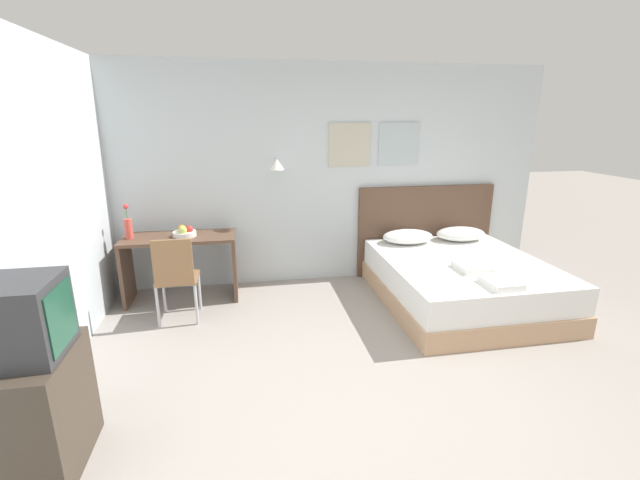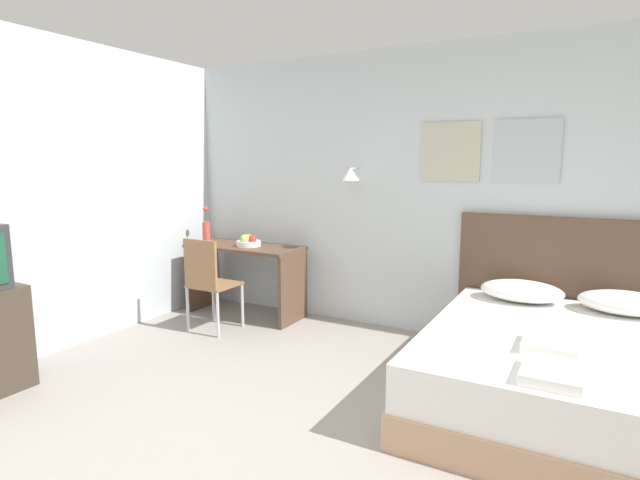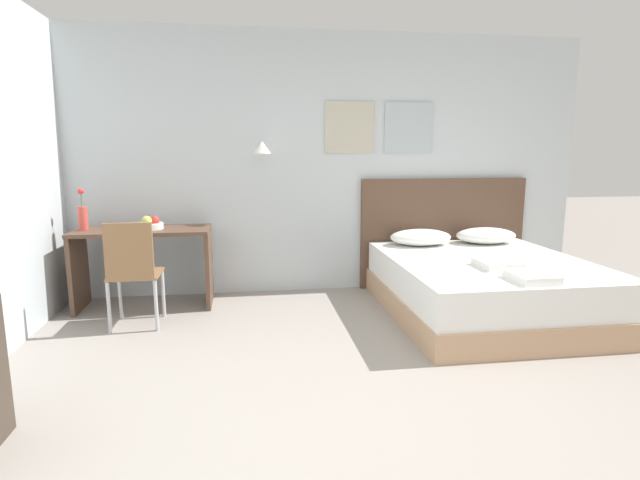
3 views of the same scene
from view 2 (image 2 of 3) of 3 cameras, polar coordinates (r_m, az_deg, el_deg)
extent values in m
cube|color=silver|center=(4.77, 10.53, 5.30)|extent=(5.71, 0.06, 2.65)
cube|color=#B7B29E|center=(4.62, 14.68, 9.70)|extent=(0.52, 0.02, 0.52)
cube|color=#A8B7BC|center=(4.51, 22.57, 9.35)|extent=(0.52, 0.02, 0.52)
cylinder|color=#B2B2B7|center=(4.86, 3.96, 8.15)|extent=(0.02, 0.16, 0.02)
cone|color=white|center=(4.78, 3.50, 7.54)|extent=(0.17, 0.17, 0.12)
cube|color=tan|center=(3.75, 25.77, -15.66)|extent=(1.71, 1.99, 0.22)
cube|color=white|center=(3.65, 26.05, -11.99)|extent=(1.67, 1.95, 0.29)
cube|color=brown|center=(4.57, 26.91, -5.04)|extent=(1.83, 0.06, 1.17)
ellipsoid|color=white|center=(4.32, 22.04, -5.41)|extent=(0.63, 0.42, 0.16)
ellipsoid|color=white|center=(4.30, 31.53, -6.14)|extent=(0.63, 0.42, 0.16)
cube|color=white|center=(3.31, 24.89, -10.79)|extent=(0.31, 0.34, 0.06)
cube|color=white|center=(2.89, 25.00, -13.69)|extent=(0.29, 0.34, 0.06)
cube|color=brown|center=(5.28, -8.63, -0.80)|extent=(1.23, 0.54, 0.03)
cube|color=brown|center=(5.73, -13.28, -4.00)|extent=(0.04, 0.50, 0.71)
cube|color=brown|center=(5.03, -3.11, -5.57)|extent=(0.04, 0.50, 0.71)
cube|color=#8E6642|center=(4.93, -11.94, -5.02)|extent=(0.41, 0.41, 0.02)
cube|color=#8E6642|center=(4.74, -13.52, -2.69)|extent=(0.38, 0.03, 0.45)
cylinder|color=#B7B7BC|center=(5.24, -12.08, -6.75)|extent=(0.03, 0.03, 0.43)
cylinder|color=#B7B7BC|center=(5.02, -8.87, -7.37)|extent=(0.03, 0.03, 0.43)
cylinder|color=#B7B7BC|center=(4.98, -14.87, -7.68)|extent=(0.03, 0.03, 0.43)
cylinder|color=#B7B7BC|center=(4.74, -11.61, -8.41)|extent=(0.03, 0.03, 0.43)
cylinder|color=silver|center=(5.22, -8.15, -0.40)|extent=(0.25, 0.25, 0.05)
sphere|color=red|center=(5.18, -7.73, 0.09)|extent=(0.09, 0.09, 0.09)
sphere|color=orange|center=(5.26, -8.15, 0.22)|extent=(0.09, 0.09, 0.09)
sphere|color=#B2C156|center=(5.18, -8.60, 0.11)|extent=(0.10, 0.10, 0.10)
cylinder|color=#D14C42|center=(5.59, -12.86, 0.92)|extent=(0.08, 0.08, 0.22)
cylinder|color=#3D7538|center=(5.57, -12.92, 2.74)|extent=(0.01, 0.01, 0.14)
sphere|color=#DB3838|center=(5.56, -12.95, 3.46)|extent=(0.06, 0.06, 0.06)
camera|label=1|loc=(2.58, -77.96, 11.49)|focal=24.00mm
camera|label=3|loc=(2.30, -77.20, -1.58)|focal=28.00mm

